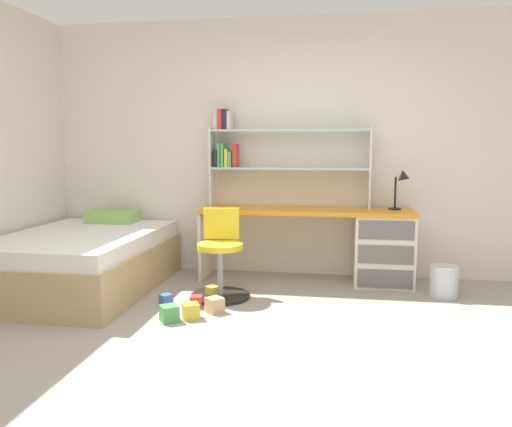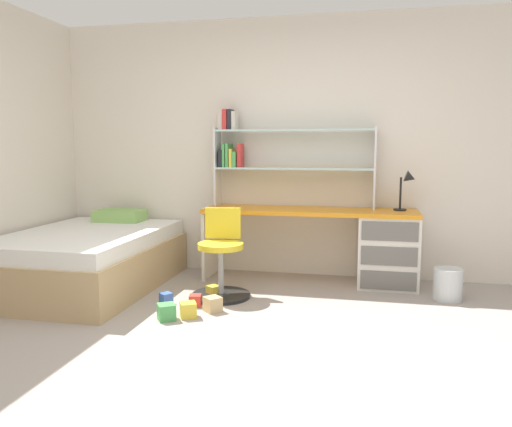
# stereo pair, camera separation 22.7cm
# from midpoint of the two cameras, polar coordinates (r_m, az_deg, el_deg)

# --- Properties ---
(ground_plane) EXTENTS (5.96, 5.47, 0.02)m
(ground_plane) POSITION_cam_midpoint_polar(r_m,az_deg,el_deg) (3.28, -2.58, -16.32)
(ground_plane) COLOR #9E938C
(room_shell) EXTENTS (5.96, 5.47, 2.61)m
(room_shell) POSITION_cam_midpoint_polar(r_m,az_deg,el_deg) (4.50, -14.75, 7.13)
(room_shell) COLOR silver
(room_shell) RESTS_ON ground_plane
(desk) EXTENTS (2.06, 0.52, 0.72)m
(desk) POSITION_cam_midpoint_polar(r_m,az_deg,el_deg) (4.97, 10.58, -3.21)
(desk) COLOR orange
(desk) RESTS_ON ground_plane
(bookshelf_hutch) EXTENTS (1.60, 0.22, 0.98)m
(bookshelf_hutch) POSITION_cam_midpoint_polar(r_m,az_deg,el_deg) (5.10, -0.13, 7.09)
(bookshelf_hutch) COLOR silver
(bookshelf_hutch) RESTS_ON desk
(desk_lamp) EXTENTS (0.20, 0.17, 0.38)m
(desk_lamp) POSITION_cam_midpoint_polar(r_m,az_deg,el_deg) (4.96, 14.96, 3.28)
(desk_lamp) COLOR black
(desk_lamp) RESTS_ON desk
(swivel_chair) EXTENTS (0.52, 0.52, 0.77)m
(swivel_chair) POSITION_cam_midpoint_polar(r_m,az_deg,el_deg) (4.48, -5.49, -5.59)
(swivel_chair) COLOR black
(swivel_chair) RESTS_ON ground_plane
(bed_platform) EXTENTS (1.30, 1.86, 0.66)m
(bed_platform) POSITION_cam_midpoint_polar(r_m,az_deg,el_deg) (4.99, -20.25, -5.08)
(bed_platform) COLOR tan
(bed_platform) RESTS_ON ground_plane
(waste_bin) EXTENTS (0.24, 0.24, 0.28)m
(waste_bin) POSITION_cam_midpoint_polar(r_m,az_deg,el_deg) (4.75, 19.16, -7.26)
(waste_bin) COLOR silver
(waste_bin) RESTS_ON ground_plane
(toy_block_green_0) EXTENTS (0.17, 0.17, 0.13)m
(toy_block_green_0) POSITION_cam_midpoint_polar(r_m,az_deg,el_deg) (3.97, -11.40, -11.02)
(toy_block_green_0) COLOR #479E51
(toy_block_green_0) RESTS_ON ground_plane
(toy_block_blue_1) EXTENTS (0.12, 0.12, 0.09)m
(toy_block_blue_1) POSITION_cam_midpoint_polar(r_m,az_deg,el_deg) (4.39, -11.61, -9.50)
(toy_block_blue_1) COLOR #3860B7
(toy_block_blue_1) RESTS_ON ground_plane
(toy_block_yellow_2) EXTENTS (0.16, 0.16, 0.12)m
(toy_block_yellow_2) POSITION_cam_midpoint_polar(r_m,az_deg,el_deg) (4.01, -9.00, -10.83)
(toy_block_yellow_2) COLOR gold
(toy_block_yellow_2) RESTS_ON ground_plane
(toy_block_red_3) EXTENTS (0.11, 0.11, 0.10)m
(toy_block_red_3) POSITION_cam_midpoint_polar(r_m,az_deg,el_deg) (4.28, -8.30, -9.81)
(toy_block_red_3) COLOR red
(toy_block_red_3) RESTS_ON ground_plane
(toy_block_natural_4) EXTENTS (0.17, 0.17, 0.12)m
(toy_block_natural_4) POSITION_cam_midpoint_polar(r_m,az_deg,el_deg) (4.13, -6.28, -10.23)
(toy_block_natural_4) COLOR tan
(toy_block_natural_4) RESTS_ON ground_plane
(toy_block_yellow_5) EXTENTS (0.13, 0.13, 0.10)m
(toy_block_yellow_5) POSITION_cam_midpoint_polar(r_m,az_deg,el_deg) (4.54, -6.39, -8.76)
(toy_block_yellow_5) COLOR gold
(toy_block_yellow_5) RESTS_ON ground_plane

